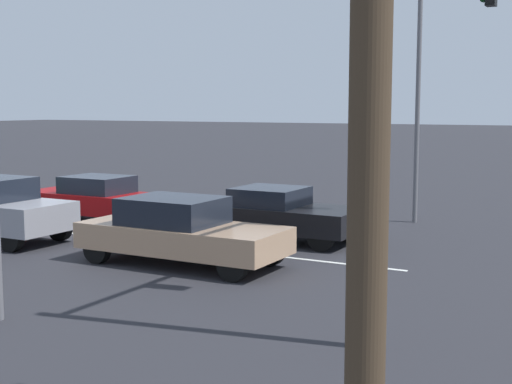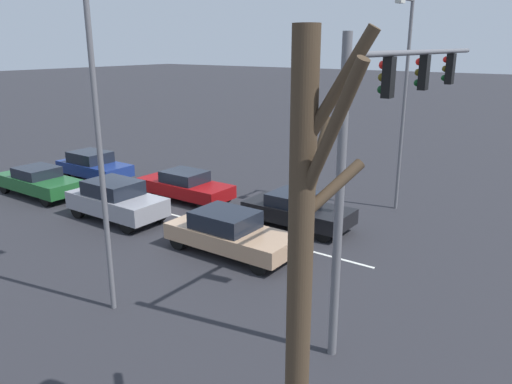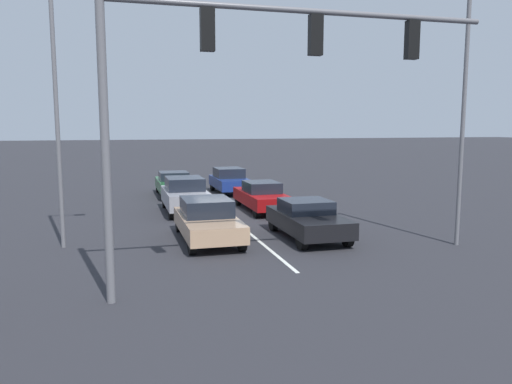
% 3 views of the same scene
% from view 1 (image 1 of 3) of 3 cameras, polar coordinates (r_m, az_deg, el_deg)
% --- Properties ---
extents(ground_plane, '(240.00, 240.00, 0.00)m').
position_cam_1_polar(ground_plane, '(20.68, -16.28, -3.00)').
color(ground_plane, '#28282D').
extents(lane_stripe_left_divider, '(0.12, 16.22, 0.01)m').
position_cam_1_polar(lane_stripe_left_divider, '(19.27, -11.82, -3.56)').
color(lane_stripe_left_divider, silver).
rests_on(lane_stripe_left_divider, ground_plane).
extents(car_tan_midlane_front, '(1.87, 4.60, 1.47)m').
position_cam_1_polar(car_tan_midlane_front, '(15.67, -6.09, -3.10)').
color(car_tan_midlane_front, tan).
rests_on(car_tan_midlane_front, ground_plane).
extents(car_black_leftlane_front, '(1.89, 4.24, 1.36)m').
position_cam_1_polar(car_black_leftlane_front, '(18.41, 1.64, -1.72)').
color(car_black_leftlane_front, black).
rests_on(car_black_leftlane_front, ground_plane).
extents(car_maroon_leftlane_second, '(1.72, 4.65, 1.38)m').
position_cam_1_polar(car_maroon_leftlane_second, '(21.76, -12.55, -0.54)').
color(car_maroon_leftlane_second, maroon).
rests_on(car_maroon_leftlane_second, ground_plane).
extents(street_lamp_left_shoulder, '(1.66, 0.24, 8.71)m').
position_cam_1_polar(street_lamp_left_shoulder, '(21.46, 12.80, 10.70)').
color(street_lamp_left_shoulder, slate).
rests_on(street_lamp_left_shoulder, ground_plane).
extents(bare_tree_near, '(1.37, 1.21, 7.18)m').
position_cam_1_polar(bare_tree_near, '(6.38, 9.65, 10.99)').
color(bare_tree_near, '#423323').
rests_on(bare_tree_near, ground_plane).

